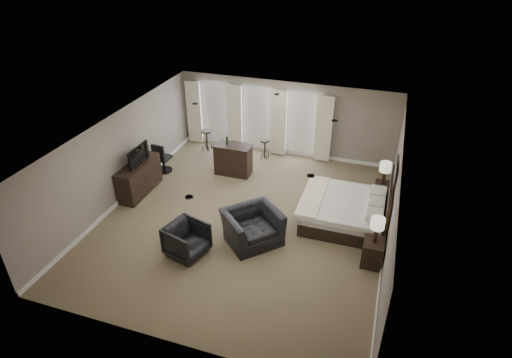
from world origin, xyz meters
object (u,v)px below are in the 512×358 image
(dresser, at_px, (139,178))
(bed, at_px, (345,200))
(armchair_far, at_px, (187,239))
(bar_counter, at_px, (233,159))
(desk_chair, at_px, (163,157))
(nightstand_near, at_px, (373,252))
(nightstand_far, at_px, (381,192))
(armchair_near, at_px, (252,222))
(tv, at_px, (137,162))
(bar_stool_right, at_px, (265,149))
(bar_stool_left, at_px, (207,140))
(lamp_near, at_px, (376,230))
(lamp_far, at_px, (384,173))

(dresser, bearing_deg, bed, 3.67)
(armchair_far, xyz_separation_m, bar_counter, (-0.34, 4.06, 0.06))
(bar_counter, xyz_separation_m, desk_chair, (-2.23, -0.57, 0.00))
(nightstand_near, distance_m, nightstand_far, 2.90)
(armchair_far, bearing_deg, armchair_near, -38.81)
(armchair_near, bearing_deg, tv, 117.83)
(nightstand_far, relative_size, bar_stool_right, 0.79)
(armchair_far, height_order, bar_stool_left, armchair_far)
(bed, xyz_separation_m, tv, (-6.03, -0.39, 0.33))
(nightstand_near, bearing_deg, bed, 121.54)
(lamp_near, bearing_deg, bar_counter, 147.14)
(dresser, xyz_separation_m, bar_counter, (2.26, 1.95, 0.03))
(armchair_near, distance_m, bar_stool_right, 4.56)
(bar_stool_left, bearing_deg, tv, -102.99)
(lamp_far, height_order, dresser, lamp_far)
(bed, relative_size, bar_counter, 1.88)
(bar_stool_left, relative_size, bar_stool_right, 1.08)
(lamp_far, distance_m, desk_chair, 6.92)
(tv, relative_size, desk_chair, 0.96)
(nightstand_near, bearing_deg, bar_stool_left, 145.06)
(nightstand_far, distance_m, bar_stool_left, 6.33)
(nightstand_near, bearing_deg, lamp_far, 90.00)
(nightstand_far, distance_m, lamp_far, 0.62)
(dresser, distance_m, armchair_far, 3.35)
(bed, relative_size, nightstand_far, 3.97)
(nightstand_near, height_order, armchair_far, armchair_far)
(bar_stool_left, xyz_separation_m, desk_chair, (-0.72, -1.86, 0.14))
(lamp_near, relative_size, lamp_far, 0.98)
(bed, distance_m, armchair_far, 4.25)
(lamp_far, bearing_deg, bar_counter, 178.62)
(lamp_far, distance_m, bar_stool_right, 4.30)
(lamp_far, relative_size, bar_stool_left, 0.90)
(bed, relative_size, dresser, 1.32)
(dresser, xyz_separation_m, tv, (0.00, 0.00, 0.55))
(tv, bearing_deg, nightstand_far, -75.13)
(bar_counter, height_order, desk_chair, desk_chair)
(bed, relative_size, lamp_near, 3.34)
(armchair_far, bearing_deg, lamp_far, -31.84)
(nightstand_far, relative_size, armchair_far, 0.61)
(armchair_near, relative_size, desk_chair, 1.30)
(bed, distance_m, dresser, 6.05)
(lamp_far, xyz_separation_m, armchair_far, (-4.32, -3.95, -0.44))
(bed, bearing_deg, nightstand_far, 58.46)
(nightstand_far, bearing_deg, desk_chair, -176.23)
(bar_counter, distance_m, bar_stool_right, 1.49)
(bar_stool_right, height_order, desk_chair, desk_chair)
(bar_stool_left, bearing_deg, desk_chair, -111.09)
(lamp_far, height_order, armchair_near, lamp_far)
(lamp_far, bearing_deg, desk_chair, -176.23)
(bed, bearing_deg, nightstand_near, -58.46)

